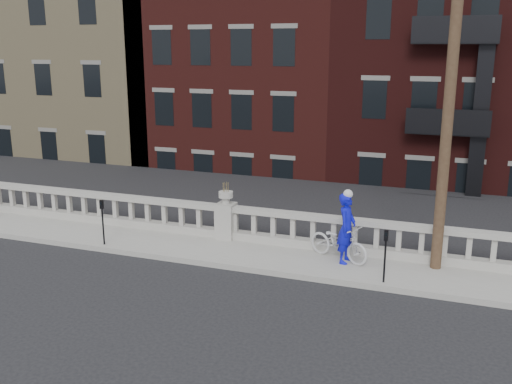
# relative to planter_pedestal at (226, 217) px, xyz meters

# --- Properties ---
(ground) EXTENTS (120.00, 120.00, 0.00)m
(ground) POSITION_rel_planter_pedestal_xyz_m (0.00, -3.95, -0.83)
(ground) COLOR black
(ground) RESTS_ON ground
(sidewalk) EXTENTS (32.00, 2.20, 0.15)m
(sidewalk) POSITION_rel_planter_pedestal_xyz_m (0.00, -0.95, -0.76)
(sidewalk) COLOR #9A968E
(sidewalk) RESTS_ON ground
(balustrade) EXTENTS (28.00, 0.34, 1.03)m
(balustrade) POSITION_rel_planter_pedestal_xyz_m (0.00, 0.00, -0.19)
(balustrade) COLOR #9A968E
(balustrade) RESTS_ON sidewalk
(planter_pedestal) EXTENTS (0.55, 0.55, 1.76)m
(planter_pedestal) POSITION_rel_planter_pedestal_xyz_m (0.00, 0.00, 0.00)
(planter_pedestal) COLOR #9A968E
(planter_pedestal) RESTS_ON sidewalk
(lower_level) EXTENTS (80.00, 44.00, 20.80)m
(lower_level) POSITION_rel_planter_pedestal_xyz_m (0.56, 19.09, 1.80)
(lower_level) COLOR #605E59
(lower_level) RESTS_ON ground
(utility_pole) EXTENTS (1.60, 0.28, 10.00)m
(utility_pole) POSITION_rel_planter_pedestal_xyz_m (6.20, -0.35, 4.41)
(utility_pole) COLOR #422D1E
(utility_pole) RESTS_ON sidewalk
(parking_meter_b) EXTENTS (0.10, 0.09, 1.36)m
(parking_meter_b) POSITION_rel_planter_pedestal_xyz_m (-3.19, -1.80, 0.17)
(parking_meter_b) COLOR black
(parking_meter_b) RESTS_ON sidewalk
(parking_meter_c) EXTENTS (0.10, 0.09, 1.36)m
(parking_meter_c) POSITION_rel_planter_pedestal_xyz_m (5.03, -1.80, 0.17)
(parking_meter_c) COLOR black
(parking_meter_c) RESTS_ON sidewalk
(bicycle) EXTENTS (1.99, 1.39, 0.99)m
(bicycle) POSITION_rel_planter_pedestal_xyz_m (3.63, -0.63, -0.18)
(bicycle) COLOR silver
(bicycle) RESTS_ON sidewalk
(cyclist) EXTENTS (0.54, 0.75, 1.94)m
(cyclist) POSITION_rel_planter_pedestal_xyz_m (3.85, -0.75, 0.29)
(cyclist) COLOR #0D0FD1
(cyclist) RESTS_ON sidewalk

